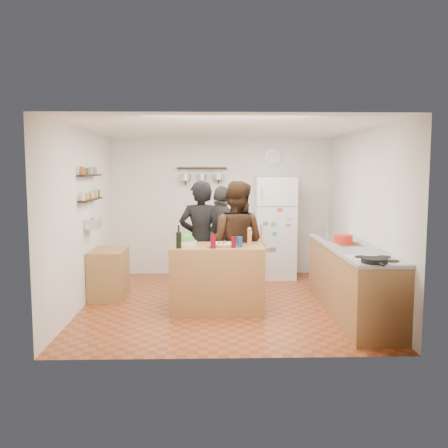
{
  "coord_description": "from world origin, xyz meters",
  "views": [
    {
      "loc": [
        -0.19,
        -7.06,
        1.95
      ],
      "look_at": [
        0.0,
        0.1,
        1.15
      ],
      "focal_mm": 40.0,
      "sensor_mm": 36.0,
      "label": 1
    }
  ],
  "objects_px": {
    "counter_run": "(352,281)",
    "side_table": "(109,273)",
    "skillet": "(374,261)",
    "wall_clock": "(273,157)",
    "red_bowl": "(343,239)",
    "fridge": "(275,227)",
    "pepper_mill": "(250,238)",
    "person_left": "(201,241)",
    "wine_bottle": "(179,240)",
    "prep_island": "(217,278)",
    "person_back": "(222,239)",
    "salad_bowl": "(186,243)",
    "salt_canister": "(239,242)",
    "person_center": "(236,242)"
  },
  "relations": [
    {
      "from": "salad_bowl",
      "to": "skillet",
      "type": "height_order",
      "value": "skillet"
    },
    {
      "from": "pepper_mill",
      "to": "side_table",
      "type": "bearing_deg",
      "value": 160.62
    },
    {
      "from": "wall_clock",
      "to": "fridge",
      "type": "bearing_deg",
      "value": -90.0
    },
    {
      "from": "salt_canister",
      "to": "fridge",
      "type": "height_order",
      "value": "fridge"
    },
    {
      "from": "pepper_mill",
      "to": "side_table",
      "type": "distance_m",
      "value": 2.3
    },
    {
      "from": "prep_island",
      "to": "red_bowl",
      "type": "xyz_separation_m",
      "value": [
        1.76,
        0.13,
        0.52
      ]
    },
    {
      "from": "wall_clock",
      "to": "prep_island",
      "type": "bearing_deg",
      "value": -113.39
    },
    {
      "from": "skillet",
      "to": "red_bowl",
      "type": "relative_size",
      "value": 1.07
    },
    {
      "from": "wall_clock",
      "to": "salt_canister",
      "type": "bearing_deg",
      "value": -106.48
    },
    {
      "from": "prep_island",
      "to": "person_back",
      "type": "bearing_deg",
      "value": 84.75
    },
    {
      "from": "person_center",
      "to": "side_table",
      "type": "height_order",
      "value": "person_center"
    },
    {
      "from": "salad_bowl",
      "to": "wine_bottle",
      "type": "bearing_deg",
      "value": -106.5
    },
    {
      "from": "counter_run",
      "to": "red_bowl",
      "type": "relative_size",
      "value": 9.91
    },
    {
      "from": "salt_canister",
      "to": "counter_run",
      "type": "height_order",
      "value": "salt_canister"
    },
    {
      "from": "prep_island",
      "to": "pepper_mill",
      "type": "height_order",
      "value": "pepper_mill"
    },
    {
      "from": "salt_canister",
      "to": "side_table",
      "type": "height_order",
      "value": "salt_canister"
    },
    {
      "from": "salad_bowl",
      "to": "counter_run",
      "type": "bearing_deg",
      "value": -5.82
    },
    {
      "from": "person_back",
      "to": "skillet",
      "type": "height_order",
      "value": "person_back"
    },
    {
      "from": "salad_bowl",
      "to": "red_bowl",
      "type": "xyz_separation_m",
      "value": [
        2.18,
        0.08,
        0.04
      ]
    },
    {
      "from": "wine_bottle",
      "to": "red_bowl",
      "type": "distance_m",
      "value": 2.29
    },
    {
      "from": "pepper_mill",
      "to": "skillet",
      "type": "xyz_separation_m",
      "value": [
        1.26,
        -1.4,
        -0.06
      ]
    },
    {
      "from": "wine_bottle",
      "to": "person_left",
      "type": "xyz_separation_m",
      "value": [
        0.28,
        0.79,
        -0.13
      ]
    },
    {
      "from": "pepper_mill",
      "to": "prep_island",
      "type": "bearing_deg",
      "value": -173.66
    },
    {
      "from": "person_left",
      "to": "person_back",
      "type": "relative_size",
      "value": 1.06
    },
    {
      "from": "person_center",
      "to": "prep_island",
      "type": "bearing_deg",
      "value": 79.45
    },
    {
      "from": "person_center",
      "to": "counter_run",
      "type": "bearing_deg",
      "value": -179.77
    },
    {
      "from": "prep_island",
      "to": "side_table",
      "type": "distance_m",
      "value": 1.81
    },
    {
      "from": "salt_canister",
      "to": "prep_island",
      "type": "bearing_deg",
      "value": 158.2
    },
    {
      "from": "pepper_mill",
      "to": "counter_run",
      "type": "relative_size",
      "value": 0.07
    },
    {
      "from": "salad_bowl",
      "to": "side_table",
      "type": "bearing_deg",
      "value": 148.84
    },
    {
      "from": "person_back",
      "to": "wine_bottle",
      "type": "bearing_deg",
      "value": 92.33
    },
    {
      "from": "person_left",
      "to": "person_center",
      "type": "xyz_separation_m",
      "value": [
        0.5,
        -0.13,
        -0.01
      ]
    },
    {
      "from": "person_back",
      "to": "counter_run",
      "type": "xyz_separation_m",
      "value": [
        1.71,
        -1.25,
        -0.39
      ]
    },
    {
      "from": "person_back",
      "to": "fridge",
      "type": "bearing_deg",
      "value": -105.35
    },
    {
      "from": "salad_bowl",
      "to": "person_center",
      "type": "relative_size",
      "value": 0.17
    },
    {
      "from": "prep_island",
      "to": "counter_run",
      "type": "bearing_deg",
      "value": -5.59
    },
    {
      "from": "pepper_mill",
      "to": "red_bowl",
      "type": "bearing_deg",
      "value": 3.67
    },
    {
      "from": "pepper_mill",
      "to": "fridge",
      "type": "bearing_deg",
      "value": 73.58
    },
    {
      "from": "counter_run",
      "to": "red_bowl",
      "type": "distance_m",
      "value": 0.61
    },
    {
      "from": "person_center",
      "to": "red_bowl",
      "type": "height_order",
      "value": "person_center"
    },
    {
      "from": "counter_run",
      "to": "side_table",
      "type": "height_order",
      "value": "counter_run"
    },
    {
      "from": "salad_bowl",
      "to": "red_bowl",
      "type": "distance_m",
      "value": 2.18
    },
    {
      "from": "pepper_mill",
      "to": "person_left",
      "type": "bearing_deg",
      "value": 142.49
    },
    {
      "from": "fridge",
      "to": "salt_canister",
      "type": "bearing_deg",
      "value": -108.74
    },
    {
      "from": "wine_bottle",
      "to": "person_left",
      "type": "bearing_deg",
      "value": 70.65
    },
    {
      "from": "fridge",
      "to": "side_table",
      "type": "relative_size",
      "value": 2.25
    },
    {
      "from": "person_back",
      "to": "salad_bowl",
      "type": "bearing_deg",
      "value": 90.29
    },
    {
      "from": "wine_bottle",
      "to": "person_back",
      "type": "relative_size",
      "value": 0.13
    },
    {
      "from": "skillet",
      "to": "wall_clock",
      "type": "distance_m",
      "value": 4.04
    },
    {
      "from": "red_bowl",
      "to": "fridge",
      "type": "bearing_deg",
      "value": 109.39
    }
  ]
}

